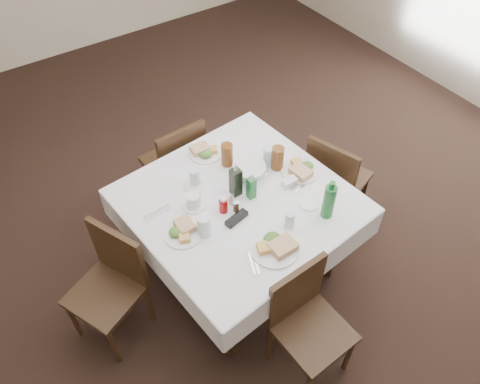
{
  "coord_description": "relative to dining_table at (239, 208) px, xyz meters",
  "views": [
    {
      "loc": [
        -1.28,
        -1.85,
        2.95
      ],
      "look_at": [
        -0.15,
        -0.19,
        0.8
      ],
      "focal_mm": 35.0,
      "sensor_mm": 36.0,
      "label": 1
    }
  ],
  "objects": [
    {
      "name": "meal_east",
      "position": [
        0.48,
        -0.03,
        0.1
      ],
      "size": [
        0.26,
        0.26,
        0.06
      ],
      "color": "white",
      "rests_on": "dining_table"
    },
    {
      "name": "side_plate_b",
      "position": [
        0.35,
        -0.27,
        0.09
      ],
      "size": [
        0.14,
        0.14,
        0.01
      ],
      "color": "white",
      "rests_on": "dining_table"
    },
    {
      "name": "room_shell",
      "position": [
        0.17,
        0.21,
        1.03
      ],
      "size": [
        6.04,
        7.04,
        2.8
      ],
      "color": "#BCAB8B",
      "rests_on": "ground"
    },
    {
      "name": "cutlery_s",
      "position": [
        -0.2,
        -0.45,
        0.09
      ],
      "size": [
        0.1,
        0.16,
        0.01
      ],
      "color": "silver",
      "rests_on": "dining_table"
    },
    {
      "name": "side_plate_a",
      "position": [
        -0.17,
        0.27,
        0.09
      ],
      "size": [
        0.14,
        0.14,
        0.01
      ],
      "color": "white",
      "rests_on": "dining_table"
    },
    {
      "name": "cutlery_n",
      "position": [
        0.12,
        0.4,
        0.09
      ],
      "size": [
        0.11,
        0.2,
        0.01
      ],
      "color": "silver",
      "rests_on": "dining_table"
    },
    {
      "name": "green_bottle",
      "position": [
        0.37,
        -0.41,
        0.21
      ],
      "size": [
        0.07,
        0.07,
        0.28
      ],
      "color": "#1E6F2E",
      "rests_on": "dining_table"
    },
    {
      "name": "chair_west",
      "position": [
        -0.87,
        0.11,
        -0.2
      ],
      "size": [
        0.53,
        0.53,
        0.84
      ],
      "color": "black",
      "rests_on": "ground"
    },
    {
      "name": "sunglasses",
      "position": [
        -0.11,
        -0.13,
        0.1
      ],
      "size": [
        0.16,
        0.08,
        0.03
      ],
      "color": "black",
      "rests_on": "dining_table"
    },
    {
      "name": "oil_cruet_green",
      "position": [
        0.08,
        -0.02,
        0.17
      ],
      "size": [
        0.05,
        0.05,
        0.2
      ],
      "color": "#1E6F2E",
      "rests_on": "dining_table"
    },
    {
      "name": "pepper_shaker",
      "position": [
        -0.07,
        -0.07,
        0.12
      ],
      "size": [
        0.04,
        0.04,
        0.08
      ],
      "color": "#3E2C1A",
      "rests_on": "dining_table"
    },
    {
      "name": "meal_west",
      "position": [
        -0.43,
        -0.03,
        0.1
      ],
      "size": [
        0.24,
        0.24,
        0.05
      ],
      "color": "white",
      "rests_on": "dining_table"
    },
    {
      "name": "water_n",
      "position": [
        -0.16,
        0.27,
        0.15
      ],
      "size": [
        0.07,
        0.07,
        0.13
      ],
      "color": "silver",
      "rests_on": "dining_table"
    },
    {
      "name": "iced_tea_b",
      "position": [
        0.37,
        0.1,
        0.17
      ],
      "size": [
        0.08,
        0.08,
        0.17
      ],
      "color": "brown",
      "rests_on": "dining_table"
    },
    {
      "name": "coffee_mug",
      "position": [
        -0.26,
        0.11,
        0.13
      ],
      "size": [
        0.15,
        0.14,
        0.1
      ],
      "color": "white",
      "rests_on": "dining_table"
    },
    {
      "name": "iced_tea_a",
      "position": [
        0.12,
        0.31,
        0.17
      ],
      "size": [
        0.08,
        0.08,
        0.17
      ],
      "color": "brown",
      "rests_on": "dining_table"
    },
    {
      "name": "ketchup_bottle",
      "position": [
        -0.13,
        -0.03,
        0.14
      ],
      "size": [
        0.05,
        0.05,
        0.12
      ],
      "color": "#9F0809",
      "rests_on": "dining_table"
    },
    {
      "name": "chair_east",
      "position": [
        0.85,
        -0.0,
        -0.2
      ],
      "size": [
        0.51,
        0.51,
        0.85
      ],
      "color": "black",
      "rests_on": "ground"
    },
    {
      "name": "cutlery_w",
      "position": [
        -0.48,
        0.19,
        0.09
      ],
      "size": [
        0.18,
        0.05,
        0.01
      ],
      "color": "silver",
      "rests_on": "dining_table"
    },
    {
      "name": "oil_cruet_dark",
      "position": [
        0.01,
        0.06,
        0.19
      ],
      "size": [
        0.06,
        0.06,
        0.26
      ],
      "color": "black",
      "rests_on": "dining_table"
    },
    {
      "name": "dining_table",
      "position": [
        0.0,
        0.0,
        0.0
      ],
      "size": [
        1.41,
        1.41,
        0.76
      ],
      "color": "black",
      "rests_on": "ground"
    },
    {
      "name": "chair_north",
      "position": [
        -0.02,
        0.81,
        -0.2
      ],
      "size": [
        0.42,
        0.42,
        0.85
      ],
      "color": "black",
      "rests_on": "ground"
    },
    {
      "name": "salt_shaker",
      "position": [
        -0.06,
        -0.0,
        0.12
      ],
      "size": [
        0.03,
        0.03,
        0.08
      ],
      "color": "white",
      "rests_on": "dining_table"
    },
    {
      "name": "chair_south",
      "position": [
        -0.05,
        -0.76,
        -0.2
      ],
      "size": [
        0.41,
        0.41,
        0.83
      ],
      "color": "black",
      "rests_on": "ground"
    },
    {
      "name": "ground_plane",
      "position": [
        0.17,
        0.21,
        -0.68
      ],
      "size": [
        7.0,
        7.0,
        0.0
      ],
      "primitive_type": "plane",
      "color": "black"
    },
    {
      "name": "water_s",
      "position": [
        0.13,
        -0.35,
        0.14
      ],
      "size": [
        0.06,
        0.06,
        0.11
      ],
      "color": "silver",
      "rests_on": "dining_table"
    },
    {
      "name": "water_w",
      "position": [
        -0.32,
        -0.11,
        0.16
      ],
      "size": [
        0.08,
        0.08,
        0.15
      ],
      "color": "silver",
      "rests_on": "dining_table"
    },
    {
      "name": "bread_basket",
      "position": [
        0.18,
        0.14,
        0.12
      ],
      "size": [
        0.24,
        0.24,
        0.08
      ],
      "color": "silver",
      "rests_on": "dining_table"
    },
    {
      "name": "sugar_caddy",
      "position": [
        0.34,
        -0.08,
        0.11
      ],
      "size": [
        0.1,
        0.06,
        0.05
      ],
      "color": "white",
      "rests_on": "dining_table"
    },
    {
      "name": "meal_north",
      "position": [
        0.04,
        0.49,
        0.1
      ],
      "size": [
        0.24,
        0.24,
        0.05
      ],
      "color": "white",
      "rests_on": "dining_table"
    },
    {
      "name": "cutlery_e",
      "position": [
        0.42,
        -0.12,
        0.09
      ],
      "size": [
        0.21,
        0.09,
        0.01
      ],
      "color": "silver",
      "rests_on": "dining_table"
    },
    {
      "name": "meal_south",
      "position": [
        -0.04,
        -0.43,
        0.11
      ],
      "size": [
        0.29,
        0.29,
        0.06
      ],
      "color": "white",
      "rests_on": "dining_table"
    },
    {
      "name": "water_e",
      "position": [
        0.35,
        0.16,
        0.15
      ],
      "size": [
        0.08,
        0.08,
        0.14
      ],
      "color": "silver",
      "rests_on": "dining_table"
    }
  ]
}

